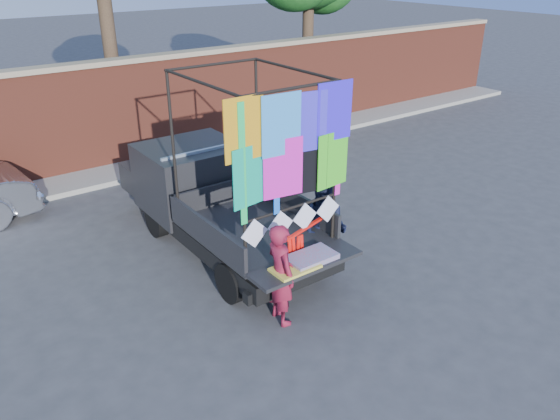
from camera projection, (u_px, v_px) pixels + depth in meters
ground at (261, 296)px, 8.57m from camera, size 90.00×90.00×0.00m
brick_wall at (96, 116)px, 13.10m from camera, size 30.00×0.45×2.61m
curb at (113, 174)px, 13.13m from camera, size 30.00×1.20×0.12m
pickup_truck at (207, 196)px, 10.04m from camera, size 2.09×5.25×3.31m
woman at (281, 274)px, 7.69m from camera, size 0.43×0.60×1.56m
man at (324, 229)px, 8.88m from camera, size 0.90×0.98×1.63m
streamer_bundle at (299, 242)px, 8.15m from camera, size 0.89×0.30×0.63m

